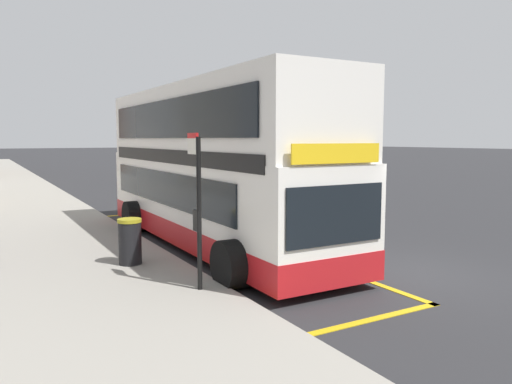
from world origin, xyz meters
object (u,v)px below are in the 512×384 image
Objects in this scene: litter_bin at (130,241)px; parked_car_white_behind at (147,165)px; bus_stop_sign at (197,200)px; double_decker_bus at (211,172)px; parked_car_navy_ahead at (158,170)px.

parked_car_white_behind is at bearing 71.97° from litter_bin.
bus_stop_sign reaches higher than litter_bin.
double_decker_bus is at bearing 62.36° from bus_stop_sign.
double_decker_bus is 2.62× the size of parked_car_navy_ahead.
parked_car_white_behind is at bearing 74.28° from bus_stop_sign.
double_decker_bus is 3.40m from litter_bin.
litter_bin is (-8.00, -21.92, -0.13)m from parked_car_navy_ahead.
bus_stop_sign is 25.50m from parked_car_navy_ahead.
bus_stop_sign reaches higher than parked_car_white_behind.
parked_car_navy_ahead is 23.34m from litter_bin.
double_decker_bus is at bearing 29.13° from litter_bin.
double_decker_bus is 29.32m from parked_car_white_behind.
parked_car_navy_ahead is 4.03× the size of litter_bin.
bus_stop_sign is at bearing -75.83° from litter_bin.
litter_bin is (-2.71, -1.51, -1.40)m from double_decker_bus.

